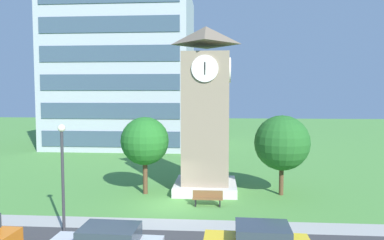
% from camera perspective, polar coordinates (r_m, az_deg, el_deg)
% --- Properties ---
extents(ground_plane, '(160.00, 160.00, 0.00)m').
position_cam_1_polar(ground_plane, '(22.06, -3.53, -13.36)').
color(ground_plane, '#4C893D').
extents(kerb_strip, '(120.00, 1.60, 0.01)m').
position_cam_1_polar(kerb_strip, '(19.04, -4.89, -16.22)').
color(kerb_strip, '#9E9E99').
rests_on(kerb_strip, ground).
extents(office_building, '(17.37, 12.34, 19.20)m').
position_cam_1_polar(office_building, '(47.24, -10.89, 7.61)').
color(office_building, '#9EA8B2').
rests_on(office_building, ground).
extents(clock_tower, '(4.17, 4.17, 11.17)m').
position_cam_1_polar(clock_tower, '(24.32, 2.20, 0.33)').
color(clock_tower, gray).
rests_on(clock_tower, ground).
extents(park_bench, '(1.80, 0.49, 0.88)m').
position_cam_1_polar(park_bench, '(21.75, 2.52, -12.34)').
color(park_bench, brown).
rests_on(park_bench, ground).
extents(street_lamp, '(0.36, 0.36, 5.19)m').
position_cam_1_polar(street_lamp, '(18.26, -19.96, -6.67)').
color(street_lamp, '#333338').
rests_on(street_lamp, ground).
extents(tree_by_building, '(3.61, 3.61, 5.27)m').
position_cam_1_polar(tree_by_building, '(24.12, 14.15, -3.56)').
color(tree_by_building, '#513823').
rests_on(tree_by_building, ground).
extents(tree_streetside, '(3.18, 3.18, 5.14)m').
position_cam_1_polar(tree_streetside, '(23.87, -7.52, -3.36)').
color(tree_streetside, '#513823').
rests_on(tree_streetside, ground).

